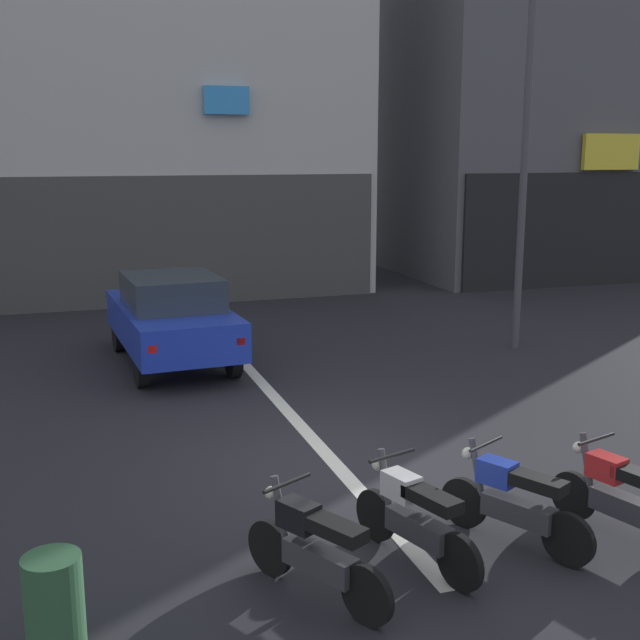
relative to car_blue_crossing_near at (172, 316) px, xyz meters
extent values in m
plane|color=#232328|center=(1.22, -5.47, -0.89)|extent=(120.00, 120.00, 0.00)
cube|color=silver|center=(1.22, 0.53, -0.88)|extent=(0.20, 18.00, 0.01)
cube|color=silver|center=(1.30, 9.40, 5.03)|extent=(9.99, 7.22, 11.82)
cube|color=#454543|center=(1.30, 5.74, 0.71)|extent=(9.59, 0.10, 3.20)
cube|color=#3399F2|center=(2.26, 5.67, 4.11)|extent=(1.11, 0.16, 0.67)
cube|color=#56565B|center=(13.47, 9.40, 5.18)|extent=(10.29, 8.57, 12.13)
cube|color=black|center=(13.47, 5.06, 0.71)|extent=(9.88, 0.10, 3.20)
cube|color=yellow|center=(13.00, 4.99, 2.88)|extent=(1.80, 0.16, 0.99)
cylinder|color=black|center=(-0.86, 1.29, -0.57)|extent=(0.22, 0.65, 0.64)
cylinder|color=black|center=(0.69, 1.38, -0.57)|extent=(0.22, 0.65, 0.64)
cylinder|color=black|center=(-0.69, -1.31, -0.57)|extent=(0.22, 0.65, 0.64)
cylinder|color=black|center=(0.85, -1.21, -0.57)|extent=(0.22, 0.65, 0.64)
cube|color=#1E38BF|center=(0.00, 0.04, -0.14)|extent=(2.01, 4.20, 0.66)
cube|color=#2D3842|center=(0.01, -0.11, 0.47)|extent=(1.67, 2.06, 0.56)
cube|color=red|center=(-0.58, -2.02, -0.09)|extent=(0.14, 0.07, 0.12)
cube|color=red|center=(0.83, -1.93, -0.09)|extent=(0.14, 0.07, 0.12)
cylinder|color=#47474C|center=(6.53, -0.89, 2.42)|extent=(0.14, 0.14, 6.60)
cylinder|color=black|center=(-0.20, -7.69, -0.63)|extent=(0.31, 0.49, 0.52)
cylinder|color=black|center=(0.35, -8.71, -0.63)|extent=(0.31, 0.49, 0.52)
cube|color=#38383D|center=(0.10, -8.24, -0.52)|extent=(0.52, 0.74, 0.22)
cube|color=black|center=(0.17, -8.38, -0.17)|extent=(0.48, 0.63, 0.12)
cube|color=black|center=(-0.02, -8.02, -0.19)|extent=(0.36, 0.42, 0.24)
cylinder|color=#4C4C51|center=(-0.13, -7.82, -0.25)|extent=(0.17, 0.24, 0.70)
cylinder|color=black|center=(-0.09, -7.90, 0.07)|extent=(0.50, 0.29, 0.04)
sphere|color=silver|center=(-0.19, -7.71, -0.09)|extent=(0.12, 0.12, 0.12)
cylinder|color=black|center=(0.96, -7.37, -0.63)|extent=(0.22, 0.52, 0.52)
cylinder|color=black|center=(1.31, -8.47, -0.63)|extent=(0.22, 0.52, 0.52)
cube|color=#38383D|center=(1.15, -7.97, -0.52)|extent=(0.41, 0.76, 0.22)
cube|color=black|center=(1.20, -8.12, -0.17)|extent=(0.39, 0.64, 0.12)
cube|color=silver|center=(1.07, -7.72, -0.19)|extent=(0.32, 0.41, 0.24)
cylinder|color=#4C4C51|center=(1.00, -7.52, -0.25)|extent=(0.14, 0.25, 0.70)
cylinder|color=black|center=(1.03, -7.59, 0.07)|extent=(0.53, 0.20, 0.04)
sphere|color=silver|center=(0.97, -7.39, -0.09)|extent=(0.12, 0.12, 0.12)
cylinder|color=black|center=(1.92, -7.39, -0.63)|extent=(0.30, 0.49, 0.52)
cylinder|color=black|center=(2.46, -8.41, -0.63)|extent=(0.30, 0.49, 0.52)
cube|color=#38383D|center=(2.22, -7.94, -0.52)|extent=(0.52, 0.74, 0.22)
cube|color=black|center=(2.29, -8.08, -0.17)|extent=(0.47, 0.63, 0.12)
cube|color=#233DB7|center=(2.10, -7.71, -0.19)|extent=(0.36, 0.42, 0.24)
cylinder|color=#4C4C51|center=(1.99, -7.52, -0.25)|extent=(0.17, 0.24, 0.70)
cylinder|color=black|center=(2.03, -7.59, 0.07)|extent=(0.50, 0.29, 0.04)
sphere|color=silver|center=(1.93, -7.41, -0.09)|extent=(0.12, 0.12, 0.12)
cylinder|color=black|center=(3.09, -7.60, -0.63)|extent=(0.22, 0.52, 0.52)
cube|color=#38383D|center=(3.27, -8.19, -0.52)|extent=(0.40, 0.76, 0.22)
cube|color=red|center=(3.19, -7.95, -0.19)|extent=(0.31, 0.41, 0.24)
cylinder|color=#4C4C51|center=(3.13, -7.74, -0.25)|extent=(0.14, 0.25, 0.70)
cylinder|color=black|center=(3.15, -7.82, 0.07)|extent=(0.54, 0.19, 0.04)
sphere|color=silver|center=(3.09, -7.62, -0.09)|extent=(0.12, 0.12, 0.12)
cylinder|color=#2D5938|center=(-2.05, -8.41, -0.46)|extent=(0.44, 0.44, 0.85)
camera|label=1|loc=(-1.84, -14.16, 2.89)|focal=44.93mm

